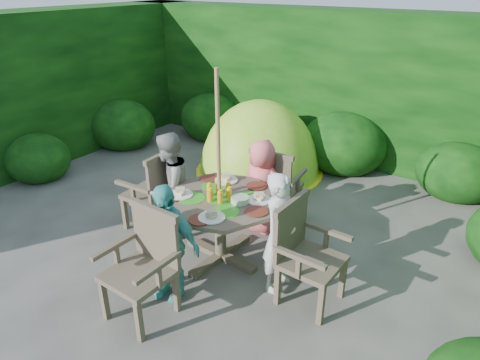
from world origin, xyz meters
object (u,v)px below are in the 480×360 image
Objects in this scene: garden_chair_front at (145,263)px; dome_tent at (259,171)px; child_left at (169,187)px; garden_chair_back at (275,184)px; parasol_pole at (219,172)px; garden_chair_right at (304,252)px; child_right at (280,233)px; patio_table at (220,208)px; child_back at (261,187)px; garden_chair_left at (155,189)px; child_front at (167,242)px.

dome_tent reaches higher than garden_chair_front.
child_left is at bearing 124.01° from garden_chair_front.
garden_chair_front is at bearing 79.24° from garden_chair_back.
garden_chair_front is at bearing -93.91° from parasol_pole.
garden_chair_right is 1.54m from garden_chair_front.
child_left is at bearing 176.28° from parasol_pole.
dome_tent is at bearing 38.56° from child_right.
garden_chair_back is (0.08, 1.09, -0.13)m from patio_table.
patio_table is 1.40× the size of garden_chair_front.
garden_chair_front is at bearing 142.41° from child_right.
child_right is at bearing 142.70° from child_back.
child_back reaches higher than garden_chair_back.
child_back is at bearing 119.13° from garden_chair_left.
child_right is at bearing -3.80° from patio_table.
garden_chair_back is 0.30m from child_back.
child_front is (1.03, -0.88, 0.08)m from garden_chair_left.
parasol_pole reaches higher than garden_chair_left.
garden_chair_front is 0.82× the size of child_front.
garden_chair_right is 0.99× the size of garden_chair_left.
child_left is at bearing 88.66° from garden_chair_right.
garden_chair_left reaches higher than patio_table.
garden_chair_left is (-1.09, 0.08, -0.11)m from patio_table.
child_right is (0.71, -1.14, 0.12)m from garden_chair_back.
parasol_pole is (-0.00, -0.00, 0.44)m from patio_table.
child_left reaches higher than garden_chair_right.
garden_chair_back is at bearing 85.44° from parasol_pole.
child_right is 1.13m from child_back.
dome_tent is (-1.02, 1.24, -0.54)m from garden_chair_back.
dome_tent is (-0.88, 3.13, -0.63)m from child_front.
garden_chair_back is 0.41× the size of dome_tent.
garden_chair_back is 1.89m from child_front.
child_left reaches higher than patio_table.
garden_chair_right is 0.42× the size of dome_tent.
garden_chair_right is at bearing 26.29° from child_front.
child_back is at bearing 86.28° from parasol_pole.
patio_table is 2.60m from dome_tent.
child_right reaches higher than patio_table.
child_front reaches higher than garden_chair_right.
garden_chair_front is at bearing 23.69° from child_left.
child_front is (-0.14, -1.89, 0.10)m from garden_chair_back.
parasol_pole is at bearing 88.85° from child_right.
garden_chair_left reaches higher than garden_chair_back.
patio_table is 0.80m from child_right.
parasol_pole is 1.22m from garden_chair_right.
patio_table is 1.10m from garden_chair_back.
garden_chair_left is 0.85× the size of child_back.
dome_tent is (-0.13, 2.28, -0.68)m from child_left.
child_back is at bearing -50.94° from dome_tent.
patio_table is 1.44× the size of garden_chair_back.
garden_chair_front is (1.01, -1.17, -0.00)m from garden_chair_left.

